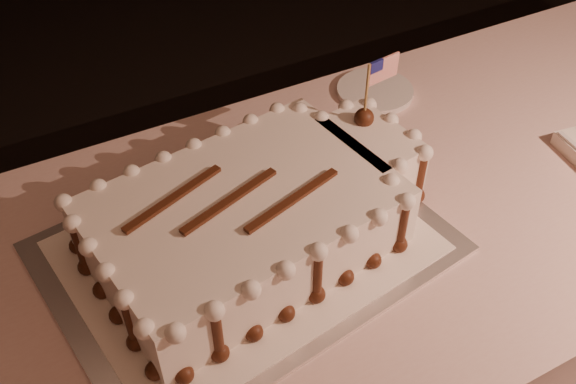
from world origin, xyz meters
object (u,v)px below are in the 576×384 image
banquet_table (386,313)px  sheet_cake (261,213)px  cake_board (246,247)px  side_plate (375,91)px

banquet_table → sheet_cake: (-0.29, 0.01, 0.44)m
banquet_table → cake_board: bearing=178.3°
sheet_cake → side_plate: size_ratio=3.62×
cake_board → side_plate: size_ratio=3.74×
banquet_table → sheet_cake: sheet_cake is taller
cake_board → sheet_cake: size_ratio=1.03×
sheet_cake → side_plate: bearing=33.8°
banquet_table → cake_board: size_ratio=3.85×
cake_board → sheet_cake: (0.03, 0.00, 0.06)m
cake_board → sheet_cake: 0.07m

